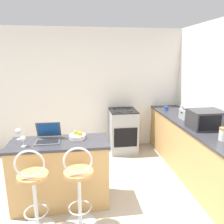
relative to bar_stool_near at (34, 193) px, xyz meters
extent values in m
cube|color=silver|center=(0.76, 2.48, 0.79)|extent=(12.00, 0.06, 2.60)
cube|color=tan|center=(0.25, 0.49, -0.07)|extent=(1.27, 0.51, 0.88)
cube|color=#333338|center=(0.25, 0.49, 0.39)|extent=(1.30, 0.54, 0.03)
cube|color=tan|center=(2.46, 0.82, -0.07)|extent=(0.61, 3.25, 0.88)
cube|color=#333338|center=(2.46, 0.82, 0.39)|extent=(0.64, 3.28, 0.03)
cylinder|color=silver|center=(0.00, 0.02, -0.15)|extent=(0.04, 0.04, 0.69)
torus|color=silver|center=(0.00, 0.02, -0.26)|extent=(0.28, 0.28, 0.02)
cylinder|color=#B7844C|center=(0.00, 0.02, 0.20)|extent=(0.34, 0.34, 0.04)
torus|color=silver|center=(0.00, -0.08, 0.40)|extent=(0.32, 0.02, 0.32)
cylinder|color=silver|center=(0.50, 0.02, -0.50)|extent=(0.40, 0.40, 0.02)
cylinder|color=silver|center=(0.50, 0.02, -0.15)|extent=(0.04, 0.04, 0.69)
torus|color=silver|center=(0.50, 0.02, -0.26)|extent=(0.28, 0.28, 0.02)
cylinder|color=#B7844C|center=(0.50, 0.02, 0.20)|extent=(0.34, 0.34, 0.04)
torus|color=silver|center=(0.50, -0.08, 0.40)|extent=(0.32, 0.02, 0.32)
cube|color=#47474C|center=(0.11, 0.51, 0.41)|extent=(0.32, 0.25, 0.01)
cube|color=black|center=(0.11, 0.49, 0.42)|extent=(0.27, 0.14, 0.00)
cube|color=#47474C|center=(0.11, 0.65, 0.53)|extent=(0.32, 0.10, 0.22)
cube|color=#19478C|center=(0.11, 0.64, 0.54)|extent=(0.28, 0.08, 0.19)
cube|color=#2D2D30|center=(2.47, 0.75, 0.55)|extent=(0.49, 0.39, 0.29)
cube|color=black|center=(2.42, 0.55, 0.55)|extent=(0.35, 0.01, 0.23)
cube|color=#4C4C51|center=(2.65, 0.56, 0.55)|extent=(0.10, 0.01, 0.23)
cube|color=#9EA3A8|center=(2.42, 1.28, 0.49)|extent=(0.18, 0.26, 0.17)
cube|color=black|center=(2.39, 1.28, 0.58)|extent=(0.04, 0.18, 0.00)
cube|color=black|center=(2.46, 1.28, 0.58)|extent=(0.04, 0.18, 0.00)
cube|color=black|center=(2.32, 1.28, 0.53)|extent=(0.02, 0.02, 0.02)
cube|color=#9EA3A8|center=(1.43, 2.13, -0.06)|extent=(0.56, 0.60, 0.90)
cube|color=black|center=(1.43, 1.82, -0.10)|extent=(0.48, 0.01, 0.40)
cube|color=black|center=(1.43, 2.13, 0.40)|extent=(0.56, 0.60, 0.02)
cylinder|color=black|center=(1.30, 2.01, 0.41)|extent=(0.11, 0.11, 0.01)
cylinder|color=black|center=(1.56, 2.01, 0.41)|extent=(0.11, 0.11, 0.01)
cylinder|color=black|center=(1.30, 2.25, 0.41)|extent=(0.11, 0.11, 0.01)
cylinder|color=black|center=(1.56, 2.25, 0.41)|extent=(0.11, 0.11, 0.01)
cylinder|color=silver|center=(0.49, 0.58, 0.43)|extent=(0.22, 0.22, 0.05)
sphere|color=red|center=(0.47, 0.62, 0.48)|extent=(0.06, 0.06, 0.06)
sphere|color=orange|center=(0.53, 0.56, 0.48)|extent=(0.07, 0.07, 0.07)
sphere|color=#66B233|center=(0.47, 0.61, 0.48)|extent=(0.07, 0.07, 0.07)
cylinder|color=silver|center=(-0.17, 0.39, 0.41)|extent=(0.06, 0.06, 0.00)
cylinder|color=silver|center=(-0.17, 0.39, 0.45)|extent=(0.01, 0.01, 0.07)
sphere|color=silver|center=(-0.17, 0.39, 0.51)|extent=(0.07, 0.07, 0.07)
cylinder|color=#2D51AD|center=(2.31, 1.98, 0.45)|extent=(0.08, 0.08, 0.09)
torus|color=#2D51AD|center=(2.36, 1.98, 0.45)|extent=(0.01, 0.06, 0.06)
cylinder|color=silver|center=(2.42, 0.24, 0.48)|extent=(0.11, 0.11, 0.15)
cylinder|color=olive|center=(2.42, 0.24, 0.57)|extent=(0.12, 0.12, 0.02)
cylinder|color=silver|center=(-0.29, 0.66, 0.41)|extent=(0.06, 0.06, 0.00)
cylinder|color=silver|center=(-0.29, 0.66, 0.45)|extent=(0.01, 0.01, 0.08)
sphere|color=silver|center=(-0.29, 0.66, 0.52)|extent=(0.08, 0.08, 0.08)
cylinder|color=white|center=(2.68, 2.00, 0.45)|extent=(0.07, 0.07, 0.09)
torus|color=white|center=(2.73, 2.00, 0.45)|extent=(0.01, 0.06, 0.06)
camera|label=1|loc=(0.57, -2.27, 1.49)|focal=35.00mm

